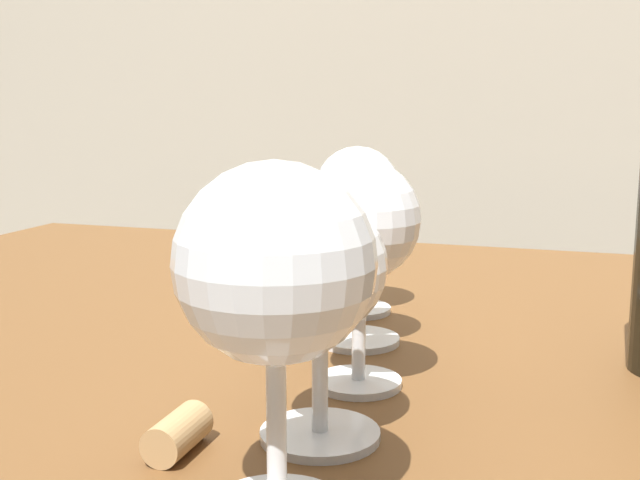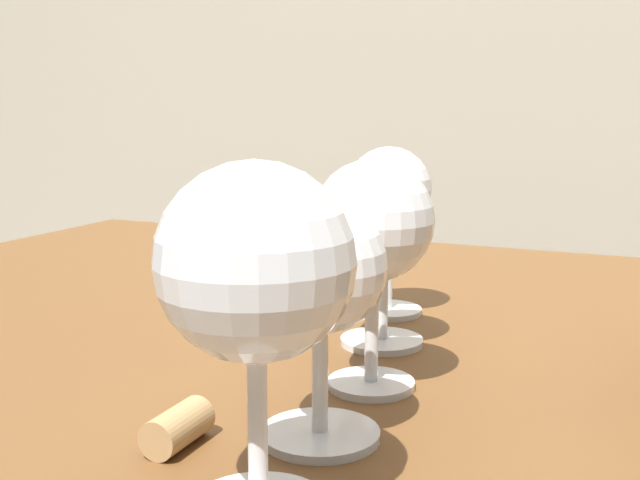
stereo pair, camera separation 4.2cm
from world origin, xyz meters
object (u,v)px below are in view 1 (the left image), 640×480
wine_glass_rose (359,231)px  wine_glass_pinot (360,227)px  wine_glass_chardonnay (320,276)px  cork (178,433)px  wine_glass_port (363,195)px  wine_glass_white (275,271)px

wine_glass_rose → wine_glass_pinot: bearing=-75.1°
wine_glass_chardonnay → cork: 0.11m
wine_glass_chardonnay → wine_glass_port: wine_glass_port is taller
wine_glass_pinot → wine_glass_rose: wine_glass_pinot is taller
wine_glass_white → wine_glass_port: (-0.05, 0.35, -0.01)m
wine_glass_white → wine_glass_pinot: bearing=92.9°
wine_glass_white → wine_glass_rose: bearing=97.1°
wine_glass_pinot → cork: size_ratio=3.57×
wine_glass_pinot → cork: (-0.07, -0.13, -0.10)m
cork → wine_glass_rose: bearing=79.3°
wine_glass_white → wine_glass_chardonnay: wine_glass_white is taller
wine_glass_port → cork: (-0.02, -0.31, -0.09)m
wine_glass_chardonnay → wine_glass_rose: 0.18m
wine_glass_port → cork: bearing=-93.9°
wine_glass_chardonnay → wine_glass_pinot: size_ratio=0.90×
wine_glass_pinot → cork: bearing=-117.3°
wine_glass_chardonnay → wine_glass_rose: bearing=98.1°
wine_glass_port → wine_glass_pinot: bearing=-76.0°
wine_glass_pinot → wine_glass_port: bearing=104.0°
wine_glass_rose → cork: (-0.04, -0.22, -0.08)m
wine_glass_white → wine_glass_rose: 0.27m
wine_glass_white → wine_glass_port: 0.36m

